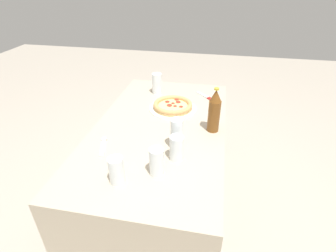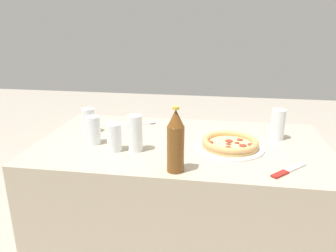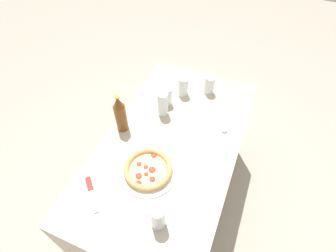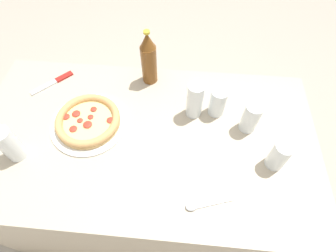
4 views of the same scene
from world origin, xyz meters
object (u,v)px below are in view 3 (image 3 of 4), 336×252
at_px(glass_water, 163,105).
at_px(knife, 91,192).
at_px(spoon, 224,125).
at_px(glass_lemonade, 158,217).
at_px(glass_mango_juice, 209,86).
at_px(beer_bottle, 120,114).
at_px(glass_iced_tea, 166,96).
at_px(pizza_veggie, 148,170).
at_px(glass_cola, 183,87).

distance_m(glass_water, knife, 0.62).
bearing_deg(knife, spoon, -36.12).
bearing_deg(glass_lemonade, glass_mango_juice, 2.83).
bearing_deg(beer_bottle, glass_mango_juice, -37.06).
distance_m(glass_iced_tea, knife, 0.70).
xyz_separation_m(glass_mango_juice, spoon, (-0.24, -0.17, -0.05)).
xyz_separation_m(beer_bottle, spoon, (0.24, -0.53, -0.11)).
height_order(glass_iced_tea, glass_lemonade, glass_lemonade).
bearing_deg(pizza_veggie, glass_cola, 3.66).
relative_size(glass_water, beer_bottle, 0.63).
height_order(glass_mango_juice, glass_water, glass_water).
bearing_deg(glass_cola, spoon, -117.33).
xyz_separation_m(glass_lemonade, beer_bottle, (0.42, 0.41, 0.05)).
height_order(glass_water, knife, glass_water).
distance_m(pizza_veggie, knife, 0.29).
xyz_separation_m(glass_iced_tea, spoon, (-0.04, -0.38, -0.05)).
height_order(glass_mango_juice, beer_bottle, beer_bottle).
height_order(glass_cola, spoon, glass_cola).
distance_m(glass_mango_juice, beer_bottle, 0.60).
xyz_separation_m(pizza_veggie, spoon, (0.44, -0.27, -0.02)).
distance_m(glass_cola, glass_lemonade, 0.84).
distance_m(pizza_veggie, beer_bottle, 0.34).
relative_size(glass_cola, spoon, 0.80).
xyz_separation_m(pizza_veggie, glass_lemonade, (-0.22, -0.15, 0.05)).
relative_size(glass_iced_tea, glass_mango_juice, 0.99).
xyz_separation_m(knife, spoon, (0.65, -0.47, 0.00)).
distance_m(beer_bottle, knife, 0.43).
bearing_deg(glass_lemonade, glass_cola, 13.07).
relative_size(beer_bottle, spoon, 1.55).
bearing_deg(pizza_veggie, spoon, -31.81).
height_order(beer_bottle, knife, beer_bottle).
bearing_deg(spoon, glass_lemonade, 169.51).
height_order(glass_iced_tea, knife, glass_iced_tea).
distance_m(glass_iced_tea, spoon, 0.38).
xyz_separation_m(glass_cola, glass_mango_juice, (0.08, -0.15, -0.00)).
bearing_deg(glass_cola, beer_bottle, 151.47).
height_order(glass_cola, glass_lemonade, glass_lemonade).
bearing_deg(glass_mango_juice, glass_cola, 119.19).
bearing_deg(glass_cola, glass_iced_tea, 151.03).
bearing_deg(knife, pizza_veggie, -43.92).
relative_size(pizza_veggie, knife, 1.91).
bearing_deg(glass_lemonade, pizza_veggie, 34.96).
xyz_separation_m(glass_water, knife, (-0.60, 0.11, -0.07)).
xyz_separation_m(glass_iced_tea, beer_bottle, (-0.28, 0.15, 0.06)).
height_order(glass_mango_juice, spoon, glass_mango_juice).
height_order(pizza_veggie, glass_lemonade, glass_lemonade).
bearing_deg(glass_lemonade, beer_bottle, 44.01).
bearing_deg(beer_bottle, glass_water, -40.67).
bearing_deg(glass_lemonade, glass_iced_tea, 19.96).
bearing_deg(glass_cola, knife, 168.78).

